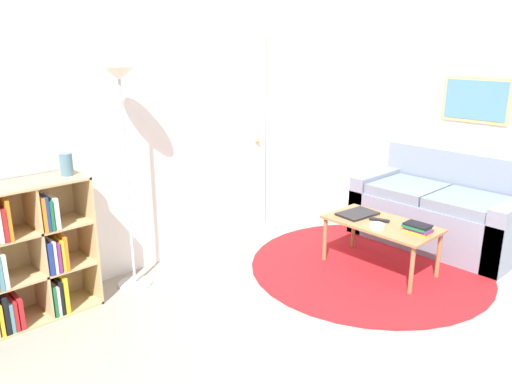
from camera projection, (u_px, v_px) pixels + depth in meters
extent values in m
plane|color=gray|center=(410.00, 358.00, 3.17)|extent=(14.00, 14.00, 0.00)
cube|color=silver|center=(187.00, 115.00, 4.44)|extent=(7.71, 0.05, 2.60)
cube|color=white|center=(234.00, 140.00, 4.83)|extent=(0.83, 0.02, 2.02)
sphere|color=tan|center=(257.00, 141.00, 5.01)|extent=(0.04, 0.04, 0.04)
cube|color=silver|center=(442.00, 105.00, 5.16)|extent=(0.05, 5.32, 2.60)
cube|color=tan|center=(476.00, 100.00, 4.86)|extent=(0.02, 0.67, 0.44)
cube|color=teal|center=(475.00, 100.00, 4.85)|extent=(0.01, 0.61, 0.38)
cylinder|color=#B2191E|center=(369.00, 266.00, 4.46)|extent=(2.10, 2.10, 0.01)
cube|color=tan|center=(87.00, 237.00, 3.79)|extent=(0.02, 0.34, 1.00)
cube|color=tan|center=(0.00, 189.00, 3.29)|extent=(1.13, 0.34, 0.02)
cube|color=tan|center=(20.00, 321.00, 3.57)|extent=(1.13, 0.34, 0.02)
cube|color=tan|center=(3.00, 251.00, 3.54)|extent=(1.13, 0.02, 1.00)
cube|color=tan|center=(37.00, 250.00, 3.55)|extent=(0.02, 0.32, 0.97)
cube|color=tan|center=(14.00, 279.00, 3.48)|extent=(1.09, 0.32, 0.02)
cube|color=tan|center=(7.00, 236.00, 3.38)|extent=(1.09, 0.32, 0.02)
cube|color=black|center=(1.00, 310.00, 3.43)|extent=(0.03, 0.25, 0.28)
cube|color=teal|center=(6.00, 312.00, 3.46)|extent=(0.02, 0.27, 0.21)
cube|color=#B21E23|center=(12.00, 312.00, 3.45)|extent=(0.03, 0.20, 0.22)
cube|color=#B21E23|center=(17.00, 309.00, 3.49)|extent=(0.03, 0.23, 0.23)
cube|color=#196B38|center=(49.00, 297.00, 3.65)|extent=(0.02, 0.26, 0.23)
cube|color=silver|center=(53.00, 296.00, 3.66)|extent=(0.02, 0.25, 0.23)
cube|color=black|center=(55.00, 293.00, 3.68)|extent=(0.02, 0.27, 0.26)
cube|color=gold|center=(60.00, 291.00, 3.69)|extent=(0.03, 0.25, 0.28)
cube|color=silver|center=(1.00, 268.00, 3.34)|extent=(0.03, 0.21, 0.24)
cube|color=navy|center=(44.00, 254.00, 3.56)|extent=(0.03, 0.27, 0.24)
cube|color=silver|center=(50.00, 254.00, 3.57)|extent=(0.02, 0.23, 0.24)
cube|color=#7F287A|center=(55.00, 255.00, 3.58)|extent=(0.02, 0.20, 0.22)
cube|color=gold|center=(57.00, 252.00, 3.61)|extent=(0.02, 0.26, 0.23)
cube|color=orange|center=(60.00, 250.00, 3.62)|extent=(0.02, 0.25, 0.25)
cube|color=orange|center=(3.00, 217.00, 3.31)|extent=(0.02, 0.26, 0.28)
cube|color=orange|center=(40.00, 213.00, 3.44)|extent=(0.02, 0.21, 0.24)
cube|color=navy|center=(42.00, 211.00, 3.46)|extent=(0.02, 0.23, 0.25)
cube|color=#196B38|center=(47.00, 213.00, 3.48)|extent=(0.02, 0.21, 0.22)
cube|color=silver|center=(52.00, 211.00, 3.50)|extent=(0.03, 0.21, 0.23)
cylinder|color=#B7B7BC|center=(135.00, 283.00, 4.13)|extent=(0.27, 0.27, 0.01)
cylinder|color=#B7B7BC|center=(127.00, 182.00, 3.87)|extent=(0.02, 0.02, 1.65)
cone|color=white|center=(119.00, 73.00, 3.64)|extent=(0.25, 0.25, 0.10)
cube|color=gray|center=(438.00, 220.00, 4.94)|extent=(0.85, 1.56, 0.45)
cube|color=gray|center=(456.00, 193.00, 5.10)|extent=(0.16, 1.56, 0.87)
cube|color=gray|center=(512.00, 233.00, 4.43)|extent=(0.85, 0.16, 0.59)
cube|color=gray|center=(378.00, 198.00, 5.41)|extent=(0.85, 0.16, 0.59)
cube|color=slate|center=(468.00, 203.00, 4.59)|extent=(0.65, 0.60, 0.10)
cube|color=slate|center=(408.00, 189.00, 5.02)|extent=(0.65, 0.60, 0.10)
cube|color=#996B42|center=(381.00, 224.00, 4.30)|extent=(0.51, 0.96, 0.02)
cylinder|color=#996B42|center=(412.00, 270.00, 3.92)|extent=(0.04, 0.04, 0.41)
cylinder|color=#996B42|center=(325.00, 239.00, 4.53)|extent=(0.04, 0.04, 0.41)
cylinder|color=#996B42|center=(439.00, 255.00, 4.20)|extent=(0.04, 0.04, 0.41)
cylinder|color=#996B42|center=(354.00, 228.00, 4.81)|extent=(0.04, 0.04, 0.41)
cube|color=black|center=(357.00, 214.00, 4.48)|extent=(0.37, 0.27, 0.02)
cylinder|color=silver|center=(377.00, 226.00, 4.16)|extent=(0.13, 0.13, 0.04)
cube|color=gold|center=(417.00, 231.00, 4.07)|extent=(0.13, 0.21, 0.02)
cube|color=#7F287A|center=(418.00, 229.00, 4.07)|extent=(0.13, 0.21, 0.02)
cube|color=#196B38|center=(416.00, 227.00, 4.06)|extent=(0.13, 0.21, 0.02)
cube|color=black|center=(418.00, 225.00, 4.06)|extent=(0.13, 0.21, 0.02)
cube|color=black|center=(379.00, 220.00, 4.33)|extent=(0.10, 0.18, 0.02)
cylinder|color=slate|center=(66.00, 164.00, 3.56)|extent=(0.09, 0.09, 0.16)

